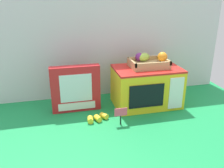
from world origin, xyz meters
TOP-DOWN VIEW (x-y plane):
  - ground_plane at (0.00, 0.00)m, footprint 1.70×1.70m
  - display_back_panel at (0.00, 0.26)m, footprint 1.61×0.03m
  - toy_microwave at (0.19, 0.02)m, footprint 0.41×0.26m
  - food_groups_crate at (0.21, 0.04)m, footprint 0.24×0.17m
  - cookie_set_box at (-0.25, 0.04)m, footprint 0.29×0.06m
  - price_sign at (-0.04, -0.19)m, footprint 0.07×0.01m
  - loose_toy_banana at (-0.15, -0.12)m, footprint 0.13×0.08m

SIDE VIEW (x-z plane):
  - ground_plane at x=0.00m, z-range 0.00..0.00m
  - loose_toy_banana at x=-0.15m, z-range 0.00..0.03m
  - price_sign at x=-0.04m, z-range 0.02..0.12m
  - toy_microwave at x=0.19m, z-range 0.00..0.25m
  - cookie_set_box at x=-0.25m, z-range 0.00..0.28m
  - food_groups_crate at x=0.21m, z-range 0.23..0.32m
  - display_back_panel at x=0.00m, z-range 0.00..0.72m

